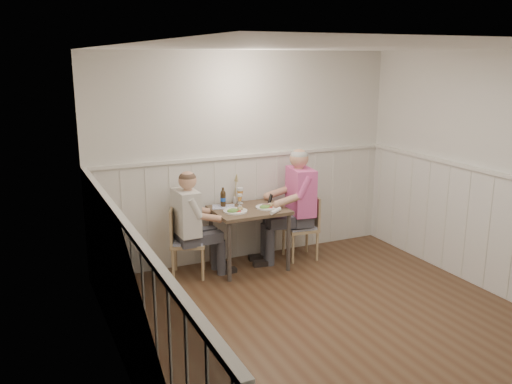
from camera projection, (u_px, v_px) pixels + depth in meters
ground_plane at (342, 331)px, 5.13m from camera, size 4.50×4.50×0.00m
room_shell at (349, 174)px, 4.76m from camera, size 4.04×4.54×2.60m
wainscot at (307, 240)px, 5.57m from camera, size 4.00×4.49×1.34m
dining_table at (249, 217)px, 6.53m from camera, size 0.87×0.70×0.75m
chair_right at (304, 225)px, 6.91m from camera, size 0.43×0.43×0.82m
chair_left at (184, 239)px, 6.32m from camera, size 0.51×0.51×0.84m
man_in_pink at (297, 213)px, 6.81m from camera, size 0.72×0.50×1.45m
diner_cream at (190, 233)px, 6.26m from camera, size 0.61×0.42×1.30m
plate_man at (267, 206)px, 6.52m from camera, size 0.28×0.28×0.07m
plate_diner at (235, 210)px, 6.35m from camera, size 0.29×0.29×0.07m
beer_glass_a at (240, 193)px, 6.70m from camera, size 0.08×0.08×0.20m
beer_glass_b at (240, 198)px, 6.58m from camera, size 0.06×0.06×0.15m
beer_bottle at (223, 198)px, 6.57m from camera, size 0.07×0.07×0.24m
rolled_napkin at (276, 211)px, 6.32m from camera, size 0.20×0.16×0.05m
grass_vase at (235, 190)px, 6.71m from camera, size 0.04×0.04×0.39m
gingham_mat at (223, 207)px, 6.57m from camera, size 0.33×0.30×0.01m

